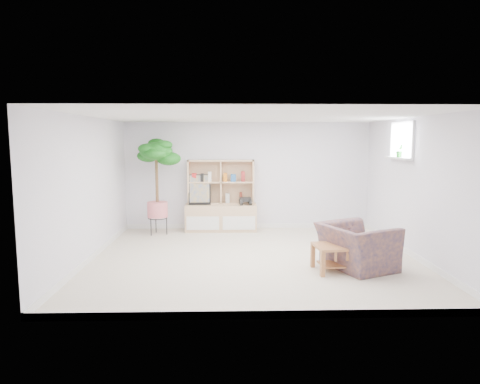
{
  "coord_description": "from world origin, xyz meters",
  "views": [
    {
      "loc": [
        -0.43,
        -7.13,
        2.03
      ],
      "look_at": [
        -0.23,
        0.2,
        1.12
      ],
      "focal_mm": 32.0,
      "sensor_mm": 36.0,
      "label": 1
    }
  ],
  "objects_px": {
    "floor_tree": "(157,187)",
    "coffee_table": "(347,258)",
    "storage_unit": "(221,196)",
    "armchair": "(357,244)"
  },
  "relations": [
    {
      "from": "storage_unit",
      "to": "floor_tree",
      "type": "relative_size",
      "value": 0.77
    },
    {
      "from": "coffee_table",
      "to": "armchair",
      "type": "xyz_separation_m",
      "value": [
        0.18,
        0.12,
        0.19
      ]
    },
    {
      "from": "floor_tree",
      "to": "armchair",
      "type": "height_order",
      "value": "floor_tree"
    },
    {
      "from": "storage_unit",
      "to": "coffee_table",
      "type": "distance_m",
      "value": 3.63
    },
    {
      "from": "floor_tree",
      "to": "coffee_table",
      "type": "bearing_deg",
      "value": -38.17
    },
    {
      "from": "floor_tree",
      "to": "armchair",
      "type": "distance_m",
      "value": 4.37
    },
    {
      "from": "coffee_table",
      "to": "floor_tree",
      "type": "height_order",
      "value": "floor_tree"
    },
    {
      "from": "storage_unit",
      "to": "armchair",
      "type": "relative_size",
      "value": 1.46
    },
    {
      "from": "storage_unit",
      "to": "coffee_table",
      "type": "bearing_deg",
      "value": -56.15
    },
    {
      "from": "coffee_table",
      "to": "storage_unit",
      "type": "bearing_deg",
      "value": 117.51
    }
  ]
}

